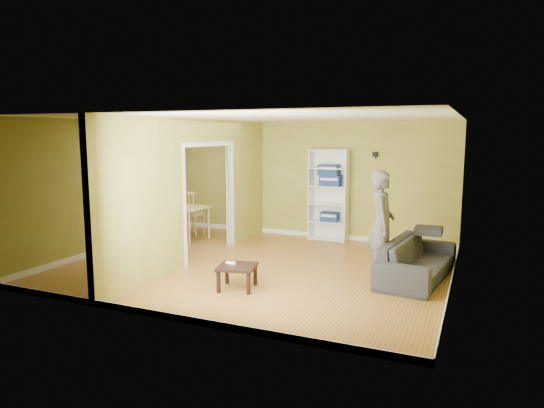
{
  "coord_description": "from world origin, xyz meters",
  "views": [
    {
      "loc": [
        3.57,
        -7.59,
        2.34
      ],
      "look_at": [
        0.2,
        0.2,
        1.1
      ],
      "focal_mm": 32.0,
      "sensor_mm": 36.0,
      "label": 1
    }
  ],
  "objects_px": {
    "sofa": "(418,254)",
    "chair_left": "(155,216)",
    "dining_table": "(180,209)",
    "chair_near": "(165,220)",
    "bookshelf": "(329,195)",
    "coffee_table": "(237,269)",
    "person": "(382,215)",
    "chair_far": "(194,212)"
  },
  "relations": [
    {
      "from": "coffee_table",
      "to": "chair_far",
      "type": "xyz_separation_m",
      "value": [
        -2.79,
        3.21,
        0.2
      ]
    },
    {
      "from": "coffee_table",
      "to": "dining_table",
      "type": "height_order",
      "value": "dining_table"
    },
    {
      "from": "chair_left",
      "to": "chair_far",
      "type": "relative_size",
      "value": 0.9
    },
    {
      "from": "sofa",
      "to": "coffee_table",
      "type": "height_order",
      "value": "sofa"
    },
    {
      "from": "sofa",
      "to": "bookshelf",
      "type": "xyz_separation_m",
      "value": [
        -2.16,
        2.24,
        0.59
      ]
    },
    {
      "from": "dining_table",
      "to": "chair_far",
      "type": "bearing_deg",
      "value": 85.58
    },
    {
      "from": "bookshelf",
      "to": "chair_near",
      "type": "height_order",
      "value": "bookshelf"
    },
    {
      "from": "bookshelf",
      "to": "chair_near",
      "type": "xyz_separation_m",
      "value": [
        -3.11,
        -1.73,
        -0.51
      ]
    },
    {
      "from": "chair_near",
      "to": "chair_far",
      "type": "relative_size",
      "value": 0.96
    },
    {
      "from": "coffee_table",
      "to": "chair_far",
      "type": "relative_size",
      "value": 0.53
    },
    {
      "from": "sofa",
      "to": "chair_far",
      "type": "distance_m",
      "value": 5.45
    },
    {
      "from": "chair_far",
      "to": "dining_table",
      "type": "bearing_deg",
      "value": 92.55
    },
    {
      "from": "sofa",
      "to": "chair_left",
      "type": "distance_m",
      "value": 6.04
    },
    {
      "from": "person",
      "to": "chair_near",
      "type": "bearing_deg",
      "value": 71.2
    },
    {
      "from": "bookshelf",
      "to": "coffee_table",
      "type": "height_order",
      "value": "bookshelf"
    },
    {
      "from": "chair_left",
      "to": "dining_table",
      "type": "bearing_deg",
      "value": 101.77
    },
    {
      "from": "coffee_table",
      "to": "chair_far",
      "type": "bearing_deg",
      "value": 130.97
    },
    {
      "from": "dining_table",
      "to": "chair_left",
      "type": "xyz_separation_m",
      "value": [
        -0.69,
        0.02,
        -0.2
      ]
    },
    {
      "from": "sofa",
      "to": "chair_left",
      "type": "height_order",
      "value": "chair_left"
    },
    {
      "from": "person",
      "to": "coffee_table",
      "type": "relative_size",
      "value": 3.77
    },
    {
      "from": "person",
      "to": "chair_far",
      "type": "xyz_separation_m",
      "value": [
        -4.66,
        1.74,
        -0.52
      ]
    },
    {
      "from": "bookshelf",
      "to": "dining_table",
      "type": "height_order",
      "value": "bookshelf"
    },
    {
      "from": "dining_table",
      "to": "chair_near",
      "type": "bearing_deg",
      "value": -91.97
    },
    {
      "from": "dining_table",
      "to": "chair_near",
      "type": "xyz_separation_m",
      "value": [
        -0.02,
        -0.52,
        -0.16
      ]
    },
    {
      "from": "coffee_table",
      "to": "dining_table",
      "type": "xyz_separation_m",
      "value": [
        -2.83,
        2.68,
        0.35
      ]
    },
    {
      "from": "coffee_table",
      "to": "chair_near",
      "type": "relative_size",
      "value": 0.55
    },
    {
      "from": "person",
      "to": "chair_near",
      "type": "relative_size",
      "value": 2.09
    },
    {
      "from": "sofa",
      "to": "person",
      "type": "bearing_deg",
      "value": 114.42
    },
    {
      "from": "person",
      "to": "chair_left",
      "type": "xyz_separation_m",
      "value": [
        -5.39,
        1.23,
        -0.57
      ]
    },
    {
      "from": "person",
      "to": "bookshelf",
      "type": "bearing_deg",
      "value": 22.99
    },
    {
      "from": "sofa",
      "to": "chair_near",
      "type": "distance_m",
      "value": 5.3
    },
    {
      "from": "person",
      "to": "chair_left",
      "type": "height_order",
      "value": "person"
    },
    {
      "from": "person",
      "to": "chair_far",
      "type": "height_order",
      "value": "person"
    },
    {
      "from": "sofa",
      "to": "chair_far",
      "type": "bearing_deg",
      "value": 80.41
    },
    {
      "from": "coffee_table",
      "to": "chair_left",
      "type": "bearing_deg",
      "value": 142.5
    },
    {
      "from": "coffee_table",
      "to": "chair_near",
      "type": "height_order",
      "value": "chair_near"
    },
    {
      "from": "chair_near",
      "to": "person",
      "type": "bearing_deg",
      "value": 12.89
    },
    {
      "from": "sofa",
      "to": "bookshelf",
      "type": "distance_m",
      "value": 3.17
    },
    {
      "from": "coffee_table",
      "to": "dining_table",
      "type": "distance_m",
      "value": 3.91
    },
    {
      "from": "sofa",
      "to": "chair_near",
      "type": "height_order",
      "value": "chair_near"
    },
    {
      "from": "coffee_table",
      "to": "dining_table",
      "type": "relative_size",
      "value": 0.47
    },
    {
      "from": "sofa",
      "to": "coffee_table",
      "type": "bearing_deg",
      "value": 131.26
    }
  ]
}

